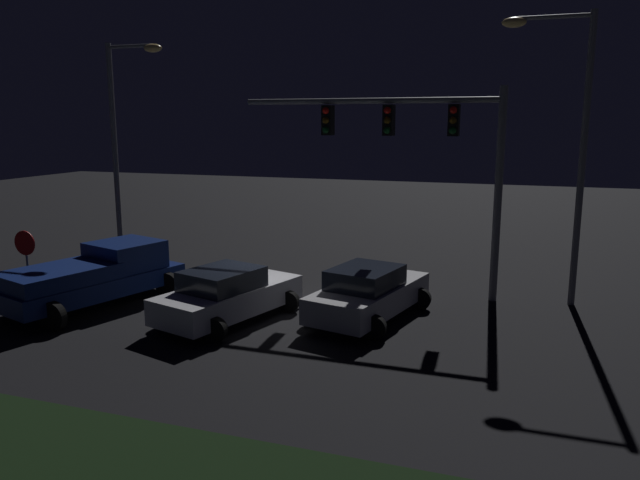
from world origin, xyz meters
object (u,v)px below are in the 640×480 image
at_px(car_sedan, 228,295).
at_px(pickup_truck, 98,273).
at_px(street_lamp_right, 567,126).
at_px(stop_sign, 26,252).
at_px(traffic_signal_gantry, 419,140).
at_px(street_lamp_left, 123,129).
at_px(car_sedan_far, 368,293).

bearing_deg(car_sedan, pickup_truck, 106.02).
distance_m(street_lamp_right, stop_sign, 16.55).
bearing_deg(traffic_signal_gantry, street_lamp_right, 4.72).
distance_m(street_lamp_left, stop_sign, 6.35).
xyz_separation_m(street_lamp_left, stop_sign, (0.07, -5.22, -3.61)).
bearing_deg(traffic_signal_gantry, car_sedan, -135.11).
xyz_separation_m(car_sedan, car_sedan_far, (3.65, 1.44, 0.00)).
distance_m(pickup_truck, car_sedan, 4.35).
distance_m(car_sedan_far, street_lamp_right, 7.57).
bearing_deg(car_sedan_far, traffic_signal_gantry, -1.59).
xyz_separation_m(traffic_signal_gantry, stop_sign, (-11.04, -4.78, -3.34)).
bearing_deg(stop_sign, street_lamp_left, 90.81).
bearing_deg(street_lamp_left, pickup_truck, -64.05).
distance_m(car_sedan_far, street_lamp_left, 11.75).
distance_m(traffic_signal_gantry, street_lamp_left, 11.12).
xyz_separation_m(street_lamp_right, stop_sign, (-15.28, -5.13, -3.78)).
distance_m(traffic_signal_gantry, street_lamp_right, 4.28).
xyz_separation_m(pickup_truck, street_lamp_left, (-2.35, 4.82, 4.18)).
distance_m(car_sedan_far, stop_sign, 10.46).
bearing_deg(street_lamp_right, street_lamp_left, 179.66).
bearing_deg(street_lamp_left, car_sedan, -35.93).
bearing_deg(car_sedan_far, pickup_truck, 113.07).
relative_size(street_lamp_right, stop_sign, 3.83).
xyz_separation_m(car_sedan, traffic_signal_gantry, (4.42, 4.41, 4.16)).
bearing_deg(traffic_signal_gantry, pickup_truck, -153.45).
bearing_deg(car_sedan, street_lamp_right, -44.87).
height_order(pickup_truck, car_sedan_far, pickup_truck).
bearing_deg(car_sedan_far, street_lamp_right, -43.51).
relative_size(car_sedan, stop_sign, 2.12).
distance_m(pickup_truck, stop_sign, 2.37).
relative_size(car_sedan_far, traffic_signal_gantry, 0.56).
distance_m(pickup_truck, car_sedan_far, 8.12).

